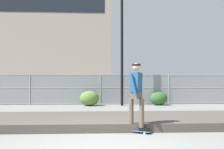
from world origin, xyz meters
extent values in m
plane|color=slate|center=(0.00, 0.00, 0.00)|extent=(120.00, 120.00, 0.00)
cube|color=#4C473F|center=(0.00, 2.73, 0.12)|extent=(17.12, 3.01, 0.25)
cube|color=#2D608C|center=(0.95, 1.24, 0.06)|extent=(0.80, 0.56, 0.02)
cylinder|color=silver|center=(1.22, 1.20, 0.03)|extent=(0.06, 0.05, 0.05)
cylinder|color=silver|center=(1.13, 1.04, 0.03)|extent=(0.06, 0.05, 0.05)
cylinder|color=silver|center=(0.76, 1.45, 0.03)|extent=(0.06, 0.05, 0.05)
cylinder|color=silver|center=(0.68, 1.29, 0.03)|extent=(0.06, 0.05, 0.05)
cube|color=#99999E|center=(1.18, 1.12, 0.05)|extent=(0.11, 0.15, 0.01)
cube|color=#99999E|center=(0.72, 1.37, 0.05)|extent=(0.11, 0.15, 0.01)
cube|color=black|center=(1.14, 1.14, 0.12)|extent=(0.29, 0.22, 0.09)
cube|color=black|center=(0.75, 1.35, 0.12)|extent=(0.29, 0.22, 0.09)
cylinder|color=brown|center=(1.08, 1.17, 0.55)|extent=(0.13, 0.13, 0.79)
cylinder|color=brown|center=(0.81, 1.32, 0.55)|extent=(0.13, 0.13, 0.79)
cube|color=brown|center=(0.95, 1.24, 1.04)|extent=(0.37, 0.41, 0.18)
cube|color=navy|center=(0.95, 1.24, 1.40)|extent=(0.38, 0.44, 0.54)
cylinder|color=navy|center=(1.07, 1.46, 1.34)|extent=(0.25, 0.19, 0.58)
cylinder|color=navy|center=(0.83, 1.03, 1.34)|extent=(0.25, 0.19, 0.58)
sphere|color=tan|center=(0.95, 1.24, 1.82)|extent=(0.21, 0.21, 0.21)
cylinder|color=black|center=(0.95, 1.24, 1.88)|extent=(0.24, 0.24, 0.05)
cylinder|color=gray|center=(-4.32, 9.92, 0.93)|extent=(0.06, 0.06, 1.85)
cylinder|color=gray|center=(0.00, 9.92, 0.93)|extent=(0.06, 0.06, 1.85)
cylinder|color=gray|center=(4.32, 9.92, 0.93)|extent=(0.06, 0.06, 1.85)
cylinder|color=gray|center=(0.00, 9.92, 1.81)|extent=(25.89, 0.04, 0.04)
cylinder|color=gray|center=(0.00, 9.92, 1.02)|extent=(25.89, 0.04, 0.04)
cylinder|color=gray|center=(0.00, 9.92, 0.06)|extent=(25.89, 0.04, 0.04)
cube|color=gray|center=(0.00, 9.92, 0.93)|extent=(25.89, 0.01, 1.85)
cylinder|color=black|center=(1.27, 9.14, 3.35)|extent=(0.16, 0.16, 6.70)
cube|color=#474C54|center=(-2.73, 13.39, 0.67)|extent=(4.53, 2.14, 0.70)
cube|color=#23282D|center=(-2.93, 13.37, 1.34)|extent=(2.32, 1.77, 0.64)
cylinder|color=black|center=(-1.44, 14.35, 0.32)|extent=(0.66, 0.29, 0.64)
cylinder|color=black|center=(-1.30, 12.64, 0.32)|extent=(0.66, 0.29, 0.64)
cylinder|color=black|center=(-4.16, 14.13, 0.32)|extent=(0.66, 0.29, 0.64)
cylinder|color=black|center=(-4.02, 12.43, 0.32)|extent=(0.66, 0.29, 0.64)
cube|color=#9E9384|center=(-11.56, 40.08, 10.94)|extent=(26.76, 12.58, 21.88)
cube|color=#1E232B|center=(-11.56, 33.77, 13.57)|extent=(24.62, 0.04, 2.50)
ellipsoid|color=#567A33|center=(-0.65, 9.10, 0.44)|extent=(1.13, 0.92, 0.87)
ellipsoid|color=#2D5B28|center=(3.49, 9.27, 0.40)|extent=(1.04, 0.85, 0.80)
camera|label=1|loc=(-0.08, -5.64, 1.41)|focal=40.19mm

